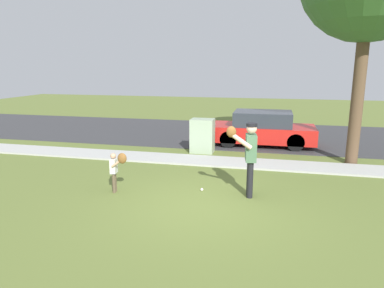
# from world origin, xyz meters

# --- Properties ---
(ground_plane) EXTENTS (48.00, 48.00, 0.00)m
(ground_plane) POSITION_xyz_m (0.00, 3.50, 0.00)
(ground_plane) COLOR olive
(sidewalk_strip) EXTENTS (36.00, 1.20, 0.06)m
(sidewalk_strip) POSITION_xyz_m (0.00, 3.60, 0.03)
(sidewalk_strip) COLOR #B2B2AD
(sidewalk_strip) RESTS_ON ground
(road_surface) EXTENTS (36.00, 6.80, 0.02)m
(road_surface) POSITION_xyz_m (0.00, 8.60, 0.01)
(road_surface) COLOR #38383A
(road_surface) RESTS_ON ground
(person_adult) EXTENTS (0.70, 0.73, 1.78)m
(person_adult) POSITION_xyz_m (0.94, 0.74, 1.11)
(person_adult) COLOR black
(person_adult) RESTS_ON ground
(person_child) EXTENTS (0.49, 0.37, 1.05)m
(person_child) POSITION_xyz_m (-2.23, 0.26, 0.68)
(person_child) COLOR brown
(person_child) RESTS_ON ground
(baseball) EXTENTS (0.07, 0.07, 0.07)m
(baseball) POSITION_xyz_m (-0.21, 0.85, 0.04)
(baseball) COLOR white
(baseball) RESTS_ON ground
(utility_cabinet) EXTENTS (0.82, 0.62, 1.22)m
(utility_cabinet) POSITION_xyz_m (-1.00, 4.84, 0.61)
(utility_cabinet) COLOR #9EB293
(utility_cabinet) RESTS_ON ground
(parked_hatchback_red) EXTENTS (4.00, 1.75, 1.33)m
(parked_hatchback_red) POSITION_xyz_m (1.07, 6.51, 0.66)
(parked_hatchback_red) COLOR red
(parked_hatchback_red) RESTS_ON road_surface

